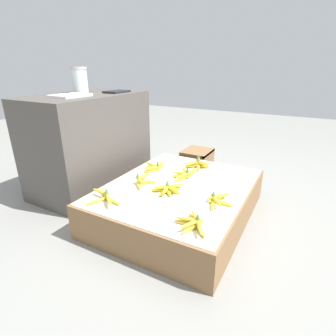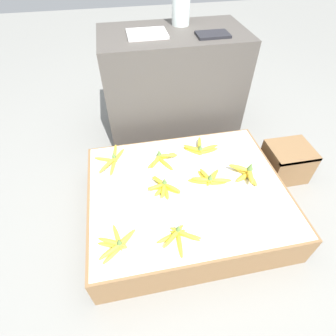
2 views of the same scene
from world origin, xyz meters
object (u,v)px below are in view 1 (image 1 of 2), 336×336
banana_bunch_front_left (194,223)px  banana_bunch_middle_midright (185,174)px  banana_bunch_back_midright (155,167)px  foam_tray_white (70,96)px  banana_bunch_back_midleft (142,180)px  banana_bunch_middle_midleft (168,189)px  glass_jar (80,80)px  banana_bunch_middle_right (198,164)px  banana_bunch_front_midleft (217,200)px  banana_bunch_back_left (105,197)px  wooden_crate (197,162)px

banana_bunch_front_left → banana_bunch_middle_midright: size_ratio=0.83×
banana_bunch_back_midright → foam_tray_white: size_ratio=0.91×
banana_bunch_back_midleft → banana_bunch_front_left: bearing=-120.5°
banana_bunch_middle_midleft → glass_jar: glass_jar is taller
banana_bunch_middle_right → glass_jar: size_ratio=0.93×
banana_bunch_front_midleft → banana_bunch_back_left: size_ratio=0.89×
banana_bunch_back_left → glass_jar: (0.62, 0.76, 0.67)m
banana_bunch_front_left → banana_bunch_back_left: 0.62m
banana_bunch_front_midleft → foam_tray_white: size_ratio=0.89×
banana_bunch_back_midright → glass_jar: size_ratio=1.14×
banana_bunch_front_midleft → banana_bunch_back_left: banana_bunch_back_left is taller
banana_bunch_middle_midright → glass_jar: size_ratio=1.21×
banana_bunch_front_left → banana_bunch_front_midleft: same height
banana_bunch_middle_right → banana_bunch_back_left: (-0.82, 0.30, -0.01)m
banana_bunch_front_left → foam_tray_white: bearing=73.8°
banana_bunch_middle_midleft → glass_jar: size_ratio=0.97×
wooden_crate → banana_bunch_front_left: 1.35m
glass_jar → banana_bunch_front_midleft: bearing=-102.5°
banana_bunch_back_midleft → banana_bunch_middle_midleft: bearing=-98.5°
banana_bunch_front_midleft → banana_bunch_middle_right: bearing=34.1°
banana_bunch_back_left → glass_jar: glass_jar is taller
banana_bunch_front_left → banana_bunch_back_left: (0.00, 0.62, -0.00)m
banana_bunch_middle_midleft → banana_bunch_middle_right: 0.53m
banana_bunch_middle_midright → banana_bunch_middle_right: size_ratio=1.30×
banana_bunch_middle_midright → banana_bunch_back_left: (-0.58, 0.29, -0.00)m
wooden_crate → banana_bunch_back_left: 1.26m
wooden_crate → banana_bunch_middle_right: 0.49m
glass_jar → banana_bunch_back_left: bearing=-129.4°
wooden_crate → banana_bunch_back_midleft: size_ratio=1.36×
banana_bunch_middle_midleft → banana_bunch_back_midleft: banana_bunch_back_midleft is taller
banana_bunch_front_midleft → banana_bunch_middle_right: (0.51, 0.35, 0.01)m
banana_bunch_middle_midleft → foam_tray_white: 1.06m
banana_bunch_front_midleft → banana_bunch_back_midleft: size_ratio=1.08×
banana_bunch_middle_midright → banana_bunch_back_midleft: 0.35m
banana_bunch_middle_midleft → banana_bunch_back_midright: size_ratio=0.85×
banana_bunch_middle_right → banana_bunch_back_midleft: 0.55m
banana_bunch_middle_midright → glass_jar: glass_jar is taller
banana_bunch_front_midleft → banana_bunch_back_midleft: bearing=88.5°
banana_bunch_middle_right → foam_tray_white: bearing=118.0°
banana_bunch_front_left → glass_jar: (0.63, 1.38, 0.67)m
banana_bunch_front_left → banana_bunch_middle_midleft: (0.29, 0.32, 0.00)m
banana_bunch_back_midright → foam_tray_white: bearing=113.3°
banana_bunch_back_midleft → wooden_crate: bearing=-3.5°
banana_bunch_front_midleft → banana_bunch_middle_midright: bearing=52.1°
banana_bunch_back_left → banana_bunch_middle_midleft: bearing=-46.2°
banana_bunch_middle_midleft → banana_bunch_back_midright: 0.43m
banana_bunch_middle_midright → foam_tray_white: (-0.23, 0.89, 0.57)m
banana_bunch_back_midright → banana_bunch_middle_midright: bearing=-95.1°
banana_bunch_back_midleft → banana_bunch_back_left: bearing=169.2°
glass_jar → banana_bunch_back_midright: bearing=-91.1°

